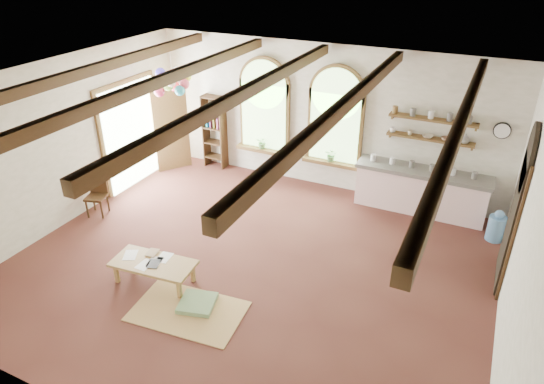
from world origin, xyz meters
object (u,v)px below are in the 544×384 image
Objects in this scene: coffee_table at (153,265)px; side_chair at (98,202)px; balloon_cluster at (173,81)px; kitchen_counter at (421,190)px.

side_chair is (-2.45, 1.32, -0.07)m from coffee_table.
side_chair is at bearing -106.67° from balloon_cluster.
coffee_table is at bearing -28.29° from side_chair.
balloon_cluster is (-5.33, -0.90, 1.87)m from kitchen_counter.
side_chair is at bearing -153.43° from kitchen_counter.
coffee_table is 2.78m from side_chair.
kitchen_counter reaches higher than coffee_table.
kitchen_counter is 5.73m from balloon_cluster.
balloon_cluster is (0.62, 2.08, 2.07)m from side_chair.
coffee_table is 1.25× the size of balloon_cluster.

